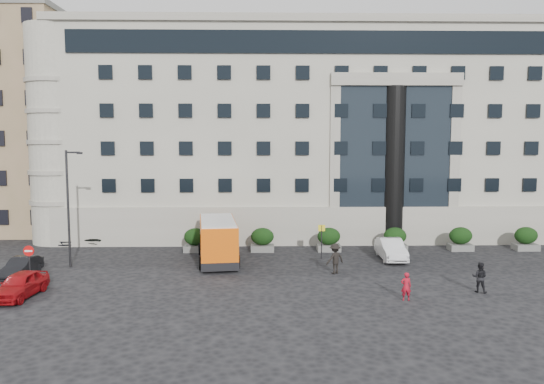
{
  "coord_description": "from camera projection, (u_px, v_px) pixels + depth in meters",
  "views": [
    {
      "loc": [
        1.04,
        -32.92,
        8.78
      ],
      "look_at": [
        1.87,
        4.41,
        5.0
      ],
      "focal_mm": 35.0,
      "sensor_mm": 36.0,
      "label": 1
    }
  ],
  "objects": [
    {
      "name": "hedge_f",
      "position": [
        526.0,
        238.0,
        41.76
      ],
      "size": [
        1.8,
        1.26,
        1.84
      ],
      "color": "#555553",
      "rests_on": "ground"
    },
    {
      "name": "pedestrian_a",
      "position": [
        406.0,
        286.0,
        28.75
      ],
      "size": [
        0.58,
        0.39,
        1.55
      ],
      "primitive_type": "imported",
      "rotation": [
        0.0,
        0.0,
        3.11
      ],
      "color": "#A71021",
      "rests_on": "ground"
    },
    {
      "name": "minibus",
      "position": [
        218.0,
        239.0,
        37.8
      ],
      "size": [
        3.37,
        7.45,
        3.01
      ],
      "rotation": [
        0.0,
        0.0,
        0.12
      ],
      "color": "#E1570A",
      "rests_on": "ground"
    },
    {
      "name": "hedge_c",
      "position": [
        329.0,
        239.0,
        41.41
      ],
      "size": [
        1.8,
        1.26,
        1.84
      ],
      "color": "#555553",
      "rests_on": "ground"
    },
    {
      "name": "hedge_d",
      "position": [
        395.0,
        239.0,
        41.53
      ],
      "size": [
        1.8,
        1.26,
        1.84
      ],
      "color": "#555553",
      "rests_on": "ground"
    },
    {
      "name": "apartment_near",
      "position": [
        5.0,
        126.0,
        51.96
      ],
      "size": [
        14.0,
        14.0,
        20.0
      ],
      "primitive_type": "cube",
      "color": "olive",
      "rests_on": "ground"
    },
    {
      "name": "pedestrian_b",
      "position": [
        480.0,
        277.0,
        30.26
      ],
      "size": [
        1.06,
        0.97,
        1.75
      ],
      "primitive_type": "imported",
      "rotation": [
        0.0,
        0.0,
        2.68
      ],
      "color": "black",
      "rests_on": "ground"
    },
    {
      "name": "ground",
      "position": [
        244.0,
        277.0,
        33.6
      ],
      "size": [
        120.0,
        120.0,
        0.0
      ],
      "primitive_type": "plane",
      "color": "black",
      "rests_on": "ground"
    },
    {
      "name": "parked_car_a",
      "position": [
        20.0,
        285.0,
        29.35
      ],
      "size": [
        2.06,
        4.28,
        1.41
      ],
      "primitive_type": "imported",
      "rotation": [
        0.0,
        0.0,
        -0.1
      ],
      "color": "#9A0B0F",
      "rests_on": "ground"
    },
    {
      "name": "street_lamp",
      "position": [
        69.0,
        204.0,
        35.88
      ],
      "size": [
        1.16,
        0.18,
        8.0
      ],
      "color": "#262628",
      "rests_on": "ground"
    },
    {
      "name": "parked_car_b",
      "position": [
        22.0,
        267.0,
        33.74
      ],
      "size": [
        1.35,
        3.78,
        1.24
      ],
      "primitive_type": "imported",
      "rotation": [
        0.0,
        0.0,
        -0.01
      ],
      "color": "black",
      "rests_on": "ground"
    },
    {
      "name": "parked_car_c",
      "position": [
        73.0,
        234.0,
        45.07
      ],
      "size": [
        2.22,
        4.71,
        1.33
      ],
      "primitive_type": "imported",
      "rotation": [
        0.0,
        0.0,
        0.08
      ],
      "color": "black",
      "rests_on": "ground"
    },
    {
      "name": "no_entry_sign",
      "position": [
        29.0,
        256.0,
        32.12
      ],
      "size": [
        0.64,
        0.16,
        2.32
      ],
      "color": "#262628",
      "rests_on": "ground"
    },
    {
      "name": "parked_car_d",
      "position": [
        103.0,
        233.0,
        45.39
      ],
      "size": [
        3.23,
        5.53,
        1.45
      ],
      "primitive_type": "imported",
      "rotation": [
        0.0,
        0.0,
        -0.17
      ],
      "color": "black",
      "rests_on": "ground"
    },
    {
      "name": "apartment_far",
      "position": [
        47.0,
        122.0,
        69.7
      ],
      "size": [
        13.0,
        13.0,
        22.0
      ],
      "primitive_type": "cube",
      "color": "brown",
      "rests_on": "ground"
    },
    {
      "name": "pedestrian_c",
      "position": [
        335.0,
        259.0,
        34.44
      ],
      "size": [
        1.48,
        1.25,
        1.98
      ],
      "primitive_type": "imported",
      "rotation": [
        0.0,
        0.0,
        3.63
      ],
      "color": "black",
      "rests_on": "ground"
    },
    {
      "name": "white_taxi",
      "position": [
        391.0,
        249.0,
        38.58
      ],
      "size": [
        1.68,
        4.59,
        1.5
      ],
      "primitive_type": "imported",
      "rotation": [
        0.0,
        0.0,
        -0.02
      ],
      "color": "silver",
      "rests_on": "ground"
    },
    {
      "name": "entrance_column",
      "position": [
        394.0,
        166.0,
        43.46
      ],
      "size": [
        1.8,
        1.8,
        13.0
      ],
      "primitive_type": "cylinder",
      "color": "black",
      "rests_on": "ground"
    },
    {
      "name": "hedge_e",
      "position": [
        461.0,
        239.0,
        41.64
      ],
      "size": [
        1.8,
        1.26,
        1.84
      ],
      "color": "#555553",
      "rests_on": "ground"
    },
    {
      "name": "red_truck",
      "position": [
        68.0,
        212.0,
        51.38
      ],
      "size": [
        3.92,
        6.34,
        3.17
      ],
      "rotation": [
        0.0,
        0.0,
        0.25
      ],
      "color": "maroon",
      "rests_on": "ground"
    },
    {
      "name": "bus_stop_sign",
      "position": [
        322.0,
        236.0,
        38.52
      ],
      "size": [
        0.5,
        0.08,
        2.52
      ],
      "color": "#262628",
      "rests_on": "ground"
    },
    {
      "name": "civic_building",
      "position": [
        308.0,
        136.0,
        54.71
      ],
      "size": [
        44.0,
        24.0,
        18.0
      ],
      "primitive_type": "cube",
      "color": "#9B9889",
      "rests_on": "ground"
    },
    {
      "name": "hedge_b",
      "position": [
        262.0,
        240.0,
        41.29
      ],
      "size": [
        1.8,
        1.26,
        1.84
      ],
      "color": "#555553",
      "rests_on": "ground"
    },
    {
      "name": "hedge_a",
      "position": [
        196.0,
        240.0,
        41.18
      ],
      "size": [
        1.8,
        1.26,
        1.84
      ],
      "color": "#555553",
      "rests_on": "ground"
    }
  ]
}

